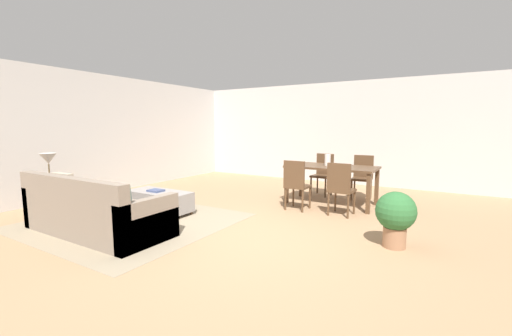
% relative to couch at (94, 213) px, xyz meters
% --- Properties ---
extents(ground_plane, '(10.80, 10.80, 0.00)m').
position_rel_couch_xyz_m(ground_plane, '(1.95, 1.01, -0.29)').
color(ground_plane, '#9E7A56').
extents(wall_back, '(9.00, 0.12, 2.70)m').
position_rel_couch_xyz_m(wall_back, '(1.95, 6.01, 1.06)').
color(wall_back, beige).
rests_on(wall_back, ground_plane).
extents(wall_left, '(0.12, 11.00, 2.70)m').
position_rel_couch_xyz_m(wall_left, '(-2.55, 1.51, 1.06)').
color(wall_left, beige).
rests_on(wall_left, ground_plane).
extents(area_rug, '(3.00, 2.80, 0.01)m').
position_rel_couch_xyz_m(area_rug, '(-0.01, 0.64, -0.29)').
color(area_rug, gray).
rests_on(area_rug, ground_plane).
extents(couch, '(2.29, 0.94, 0.86)m').
position_rel_couch_xyz_m(couch, '(0.00, 0.00, 0.00)').
color(couch, gray).
rests_on(couch, ground_plane).
extents(ottoman_table, '(1.19, 0.53, 0.39)m').
position_rel_couch_xyz_m(ottoman_table, '(-0.02, 1.23, -0.07)').
color(ottoman_table, gray).
rests_on(ottoman_table, ground_plane).
extents(side_table, '(0.40, 0.40, 0.56)m').
position_rel_couch_xyz_m(side_table, '(-1.44, 0.14, 0.15)').
color(side_table, brown).
rests_on(side_table, ground_plane).
extents(table_lamp, '(0.26, 0.26, 0.53)m').
position_rel_couch_xyz_m(table_lamp, '(-1.44, 0.14, 0.68)').
color(table_lamp, brown).
rests_on(table_lamp, side_table).
extents(dining_table, '(1.70, 0.86, 0.76)m').
position_rel_couch_xyz_m(dining_table, '(2.36, 3.46, 0.37)').
color(dining_table, '#513823').
rests_on(dining_table, ground_plane).
extents(dining_chair_near_left, '(0.40, 0.40, 0.92)m').
position_rel_couch_xyz_m(dining_chair_near_left, '(1.96, 2.67, 0.23)').
color(dining_chair_near_left, '#513823').
rests_on(dining_chair_near_left, ground_plane).
extents(dining_chair_near_right, '(0.42, 0.42, 0.92)m').
position_rel_couch_xyz_m(dining_chair_near_right, '(2.76, 2.70, 0.23)').
color(dining_chair_near_right, '#513823').
rests_on(dining_chair_near_right, ground_plane).
extents(dining_chair_far_left, '(0.43, 0.43, 0.92)m').
position_rel_couch_xyz_m(dining_chair_far_left, '(1.92, 4.24, 0.23)').
color(dining_chair_far_left, '#513823').
rests_on(dining_chair_far_left, ground_plane).
extents(dining_chair_far_right, '(0.43, 0.43, 0.92)m').
position_rel_couch_xyz_m(dining_chair_far_right, '(2.77, 4.28, 0.23)').
color(dining_chair_far_right, '#513823').
rests_on(dining_chair_far_right, ground_plane).
extents(vase_centerpiece, '(0.12, 0.12, 0.22)m').
position_rel_couch_xyz_m(vase_centerpiece, '(2.27, 3.47, 0.58)').
color(vase_centerpiece, silver).
rests_on(vase_centerpiece, dining_table).
extents(book_on_ottoman, '(0.26, 0.20, 0.03)m').
position_rel_couch_xyz_m(book_on_ottoman, '(-0.06, 1.19, 0.12)').
color(book_on_ottoman, '#3F4C72').
rests_on(book_on_ottoman, ottoman_table).
extents(potted_plant, '(0.49, 0.49, 0.72)m').
position_rel_couch_xyz_m(potted_plant, '(3.79, 1.63, 0.13)').
color(potted_plant, '#996B4C').
rests_on(potted_plant, ground_plane).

